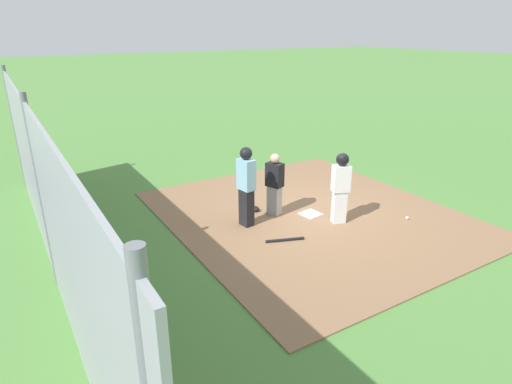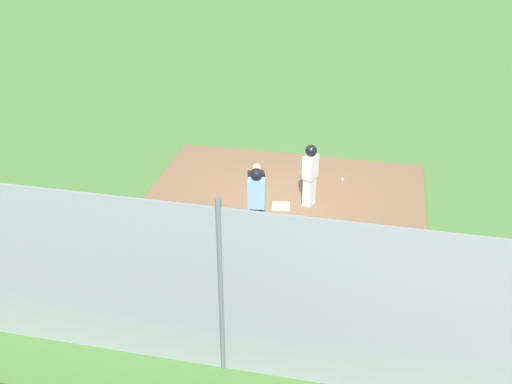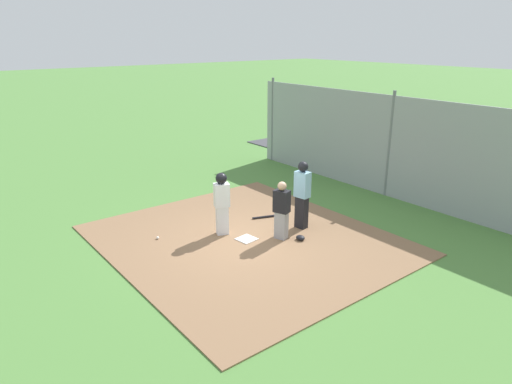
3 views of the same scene
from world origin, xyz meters
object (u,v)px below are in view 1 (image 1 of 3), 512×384
catcher_mask (255,209)px  runner (341,184)px  catcher (275,184)px  baseball (407,218)px  home_plate (311,214)px  umpire (246,185)px  baseball_bat (285,240)px

catcher_mask → runner: bearing=40.6°
catcher → catcher_mask: (-0.39, -0.31, -0.71)m
catcher_mask → baseball: 3.61m
home_plate → umpire: bearing=-100.2°
umpire → baseball_bat: bearing=-84.1°
umpire → catcher_mask: (-0.58, 0.57, -0.91)m
baseball_bat → catcher_mask: catcher_mask is taller
home_plate → baseball: size_ratio=5.95×
catcher → catcher_mask: 0.87m
catcher → baseball: bearing=-57.5°
runner → baseball_bat: runner is taller
home_plate → baseball_bat: baseball_bat is taller
home_plate → baseball_bat: 1.56m
umpire → catcher_mask: size_ratio=7.62×
umpire → runner: (0.96, 1.89, -0.03)m
baseball_bat → catcher_mask: 1.71m
baseball → baseball_bat: bearing=-100.8°
baseball → home_plate: bearing=-128.7°
home_plate → baseball: (1.41, 1.76, 0.03)m
catcher → baseball_bat: (1.30, -0.59, -0.74)m
runner → umpire: bearing=84.7°
catcher_mask → baseball: (2.28, 2.81, -0.02)m
home_plate → runner: size_ratio=0.27×
baseball_bat → catcher_mask: (-1.69, 0.28, 0.03)m
umpire → runner: umpire is taller
catcher → umpire: bearing=171.7°
home_plate → catcher_mask: size_ratio=1.83×
umpire → baseball_bat: umpire is taller
home_plate → catcher: (-0.48, -0.74, 0.76)m
baseball_bat → baseball: size_ratio=11.28×
catcher_mask → baseball_bat: bearing=-9.5°
runner → catcher_mask: size_ratio=6.88×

